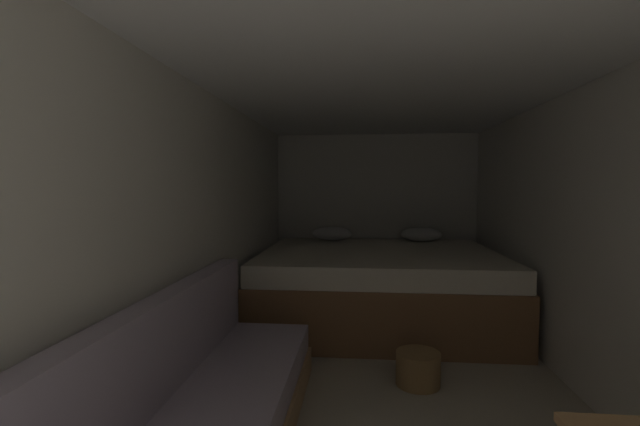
{
  "coord_description": "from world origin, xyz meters",
  "views": [
    {
      "loc": [
        -0.18,
        -0.08,
        1.32
      ],
      "look_at": [
        -0.46,
        2.9,
        1.14
      ],
      "focal_mm": 24.05,
      "sensor_mm": 36.0,
      "label": 1
    }
  ],
  "objects": [
    {
      "name": "wall_left",
      "position": [
        -1.22,
        2.36,
        0.98
      ],
      "size": [
        0.05,
        5.57,
        1.95
      ],
      "primitive_type": "cube",
      "color": "silver",
      "rests_on": "ground"
    },
    {
      "name": "wall_back",
      "position": [
        0.0,
        5.17,
        0.98
      ],
      "size": [
        2.49,
        0.05,
        1.95
      ],
      "primitive_type": "cube",
      "color": "silver",
      "rests_on": "ground"
    },
    {
      "name": "bed",
      "position": [
        0.0,
        4.14,
        0.35
      ],
      "size": [
        2.27,
        1.95,
        0.86
      ],
      "color": "brown",
      "rests_on": "ground"
    },
    {
      "name": "wicker_basket",
      "position": [
        0.21,
        2.76,
        0.11
      ],
      "size": [
        0.29,
        0.29,
        0.22
      ],
      "color": "olive",
      "rests_on": "ground"
    },
    {
      "name": "ceiling_slab",
      "position": [
        0.0,
        2.36,
        1.98
      ],
      "size": [
        2.49,
        5.57,
        0.05
      ],
      "primitive_type": "cube",
      "color": "white",
      "rests_on": "wall_left"
    },
    {
      "name": "wall_right",
      "position": [
        1.22,
        2.36,
        0.98
      ],
      "size": [
        0.05,
        5.57,
        1.95
      ],
      "primitive_type": "cube",
      "color": "silver",
      "rests_on": "ground"
    },
    {
      "name": "ground_plane",
      "position": [
        0.0,
        2.36,
        0.0
      ],
      "size": [
        7.57,
        7.57,
        0.0
      ],
      "primitive_type": "plane",
      "color": "#B2A893"
    }
  ]
}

